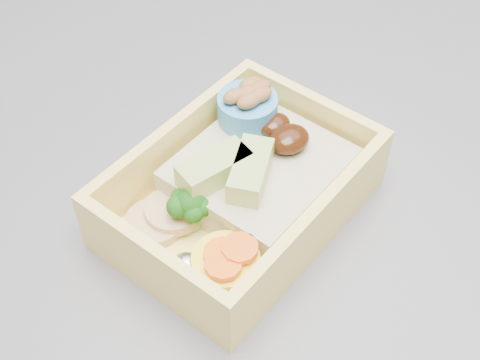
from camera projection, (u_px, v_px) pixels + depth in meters
island at (320, 316)px, 0.92m from camera, size 1.24×0.84×0.92m
bento_box at (243, 185)px, 0.44m from camera, size 0.20×0.17×0.06m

